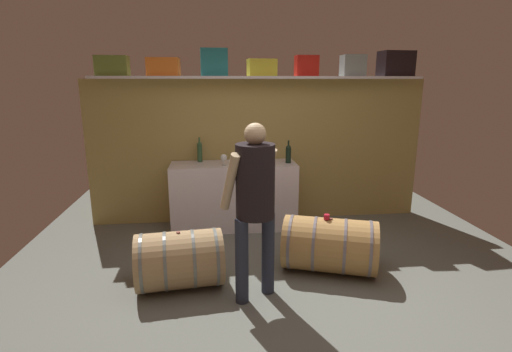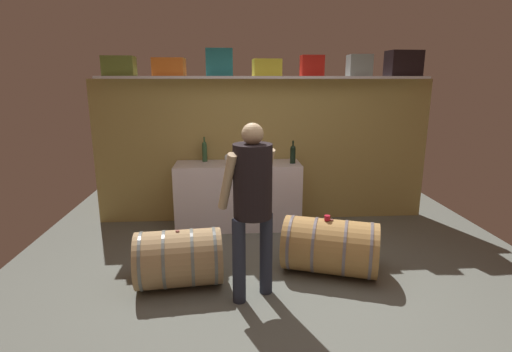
% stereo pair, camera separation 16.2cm
% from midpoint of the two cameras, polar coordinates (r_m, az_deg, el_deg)
% --- Properties ---
extents(ground_plane, '(5.76, 7.64, 0.02)m').
position_cam_midpoint_polar(ground_plane, '(4.14, 1.93, -14.04)').
color(ground_plane, slate).
extents(back_wall_panel, '(4.56, 0.10, 1.94)m').
position_cam_midpoint_polar(back_wall_panel, '(5.40, -0.49, 3.65)').
color(back_wall_panel, tan).
rests_on(back_wall_panel, ground).
extents(high_shelf_board, '(4.20, 0.40, 0.03)m').
position_cam_midpoint_polar(high_shelf_board, '(5.16, -0.34, 14.21)').
color(high_shelf_board, silver).
rests_on(high_shelf_board, back_wall_panel).
extents(toolcase_olive, '(0.39, 0.30, 0.24)m').
position_cam_midpoint_polar(toolcase_olive, '(5.30, -21.10, 14.79)').
color(toolcase_olive, olive).
rests_on(toolcase_olive, high_shelf_board).
extents(toolcase_orange, '(0.40, 0.30, 0.22)m').
position_cam_midpoint_polar(toolcase_orange, '(5.18, -14.28, 15.20)').
color(toolcase_orange, orange).
rests_on(toolcase_orange, high_shelf_board).
extents(toolcase_teal, '(0.34, 0.23, 0.34)m').
position_cam_midpoint_polar(toolcase_teal, '(5.14, -7.10, 16.17)').
color(toolcase_teal, '#21787F').
rests_on(toolcase_teal, high_shelf_board).
extents(toolcase_yellow, '(0.37, 0.29, 0.21)m').
position_cam_midpoint_polar(toolcase_yellow, '(5.17, -0.09, 15.56)').
color(toolcase_yellow, yellow).
rests_on(toolcase_yellow, high_shelf_board).
extents(toolcase_red, '(0.29, 0.19, 0.26)m').
position_cam_midpoint_polar(toolcase_red, '(5.26, 6.48, 15.71)').
color(toolcase_red, red).
rests_on(toolcase_red, high_shelf_board).
extents(toolcase_grey, '(0.31, 0.31, 0.27)m').
position_cam_midpoint_polar(toolcase_grey, '(5.43, 13.10, 15.44)').
color(toolcase_grey, gray).
rests_on(toolcase_grey, high_shelf_board).
extents(toolcase_black, '(0.43, 0.30, 0.32)m').
position_cam_midpoint_polar(toolcase_black, '(5.65, 18.95, 15.26)').
color(toolcase_black, black).
rests_on(toolcase_black, high_shelf_board).
extents(work_cabinet, '(1.63, 0.53, 0.87)m').
position_cam_midpoint_polar(work_cabinet, '(5.18, -4.15, -2.90)').
color(work_cabinet, white).
rests_on(work_cabinet, ground).
extents(wine_bottle_dark, '(0.07, 0.07, 0.30)m').
position_cam_midpoint_polar(wine_bottle_dark, '(5.09, 3.84, 3.29)').
color(wine_bottle_dark, black).
rests_on(wine_bottle_dark, work_cabinet).
extents(wine_bottle_clear, '(0.07, 0.07, 0.32)m').
position_cam_midpoint_polar(wine_bottle_clear, '(4.89, -0.98, 3.08)').
color(wine_bottle_clear, '#ACC0BF').
rests_on(wine_bottle_clear, work_cabinet).
extents(wine_bottle_green, '(0.07, 0.07, 0.33)m').
position_cam_midpoint_polar(wine_bottle_green, '(5.21, -9.13, 3.57)').
color(wine_bottle_green, '#305735').
rests_on(wine_bottle_green, work_cabinet).
extents(wine_glass, '(0.09, 0.09, 0.15)m').
position_cam_midpoint_polar(wine_glass, '(4.94, -5.68, 2.65)').
color(wine_glass, white).
rests_on(wine_glass, work_cabinet).
extents(wine_barrel_near, '(1.07, 0.83, 0.57)m').
position_cam_midpoint_polar(wine_barrel_near, '(4.11, 9.59, -9.93)').
color(wine_barrel_near, '#B08347').
rests_on(wine_barrel_near, ground).
extents(wine_barrel_far, '(0.86, 0.62, 0.56)m').
position_cam_midpoint_polar(wine_barrel_far, '(3.84, -12.33, -11.89)').
color(wine_barrel_far, tan).
rests_on(wine_barrel_far, ground).
extents(tasting_cup, '(0.06, 0.06, 0.05)m').
position_cam_midpoint_polar(tasting_cup, '(3.98, 9.14, -5.91)').
color(tasting_cup, red).
rests_on(tasting_cup, wine_barrel_near).
extents(winemaker_pouring, '(0.53, 0.48, 1.58)m').
position_cam_midpoint_polar(winemaker_pouring, '(3.34, -1.57, -2.69)').
color(winemaker_pouring, '#272C3C').
rests_on(winemaker_pouring, ground).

